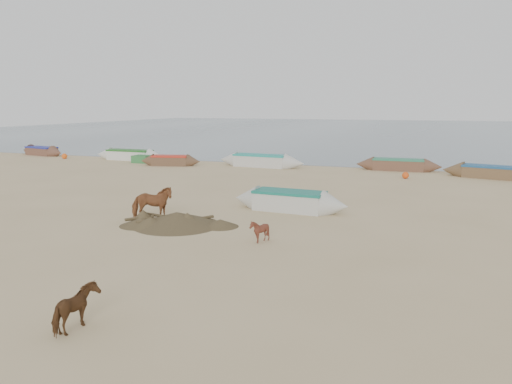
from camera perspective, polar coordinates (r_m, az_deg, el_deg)
ground at (r=18.32m, az=-4.31°, el=-5.13°), size 140.00×140.00×0.00m
sea at (r=98.48m, az=15.87°, el=6.86°), size 160.00×160.00×0.00m
cow_adult at (r=21.01m, az=-11.81°, el=-1.30°), size 1.90×1.38×1.46m
calf_front at (r=17.44m, az=0.40°, el=-4.47°), size 0.96×0.92×0.83m
calf_right at (r=11.53m, az=-19.73°, el=-12.47°), size 1.13×1.20×0.96m
near_canoe at (r=22.65m, az=3.83°, el=-1.01°), size 5.50×1.67×0.91m
debris_pile at (r=20.18m, az=-9.03°, el=-3.03°), size 4.17×4.17×0.53m
waterline_canoes at (r=37.52m, az=8.17°, el=3.26°), size 60.53×5.16×0.96m
beach_clutter at (r=36.59m, az=15.21°, el=2.63°), size 47.82×5.18×0.64m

